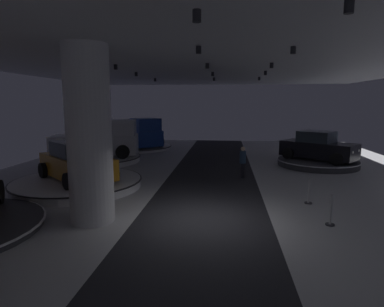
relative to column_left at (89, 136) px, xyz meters
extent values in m
cube|color=#B2B2B7|center=(3.50, 0.52, -2.77)|extent=(24.00, 44.00, 0.05)
cube|color=#232328|center=(3.50, 0.52, -2.75)|extent=(4.40, 44.00, 0.01)
cube|color=silver|center=(3.50, 0.52, 2.80)|extent=(24.00, 44.00, 0.10)
cylinder|color=black|center=(-0.76, 0.63, 2.57)|extent=(0.16, 0.16, 0.22)
cylinder|color=black|center=(-0.70, 4.67, 2.57)|extent=(0.16, 0.16, 0.22)
cylinder|color=black|center=(-0.80, 8.29, 2.57)|extent=(0.16, 0.16, 0.22)
cylinder|color=black|center=(-0.75, 12.86, 2.57)|extent=(0.16, 0.16, 0.22)
cylinder|color=black|center=(3.66, -3.41, 2.57)|extent=(0.16, 0.16, 0.22)
cylinder|color=black|center=(3.36, 0.40, 2.57)|extent=(0.16, 0.16, 0.22)
cylinder|color=black|center=(3.37, 4.65, 2.57)|extent=(0.16, 0.16, 0.22)
cylinder|color=black|center=(3.42, 8.67, 2.57)|extent=(0.16, 0.16, 0.22)
cylinder|color=black|center=(3.34, 12.68, 2.57)|extent=(0.16, 0.16, 0.22)
cylinder|color=black|center=(6.19, -3.72, 2.57)|extent=(0.16, 0.16, 0.22)
cylinder|color=black|center=(6.18, 0.73, 2.57)|extent=(0.16, 0.16, 0.22)
cylinder|color=black|center=(6.09, 4.79, 2.57)|extent=(0.16, 0.16, 0.22)
cylinder|color=black|center=(6.24, 8.34, 2.57)|extent=(0.16, 0.16, 0.22)
cylinder|color=black|center=(6.32, 12.49, 2.57)|extent=(0.16, 0.16, 0.22)
cylinder|color=silver|center=(0.00, 0.00, 0.00)|extent=(1.38, 1.38, 5.50)
cylinder|color=silver|center=(-2.33, 3.82, -2.56)|extent=(5.53, 5.53, 0.38)
cylinder|color=black|center=(-2.33, 3.82, -2.40)|extent=(5.64, 5.64, 0.05)
cube|color=#B77519|center=(-2.33, 3.82, -1.76)|extent=(4.35, 4.12, 0.90)
cube|color=#2D3842|center=(-2.44, 3.92, -1.01)|extent=(2.46, 2.42, 0.70)
cylinder|color=black|center=(-0.60, 3.64, -2.03)|extent=(0.66, 0.61, 0.68)
cylinder|color=black|center=(-1.91, 2.13, -2.03)|extent=(0.66, 0.61, 0.68)
cylinder|color=black|center=(-2.75, 5.51, -2.03)|extent=(0.66, 0.61, 0.68)
cylinder|color=black|center=(-4.06, 4.01, -2.03)|extent=(0.66, 0.61, 0.68)
sphere|color=white|center=(-0.45, 2.84, -1.65)|extent=(0.18, 0.18, 0.18)
sphere|color=white|center=(-1.11, 2.10, -1.65)|extent=(0.18, 0.18, 0.18)
cylinder|color=silver|center=(-3.11, 16.18, -2.62)|extent=(5.56, 5.57, 0.26)
cylinder|color=black|center=(-3.11, 16.18, -2.52)|extent=(5.68, 5.68, 0.05)
cube|color=navy|center=(-3.11, 16.18, -1.74)|extent=(5.03, 5.40, 1.20)
cube|color=navy|center=(-2.01, 14.88, -0.69)|extent=(2.55, 2.52, 1.00)
cube|color=#28333D|center=(-2.34, 15.27, -0.69)|extent=(1.39, 1.19, 0.75)
cylinder|color=black|center=(-1.01, 15.52, -2.07)|extent=(0.76, 0.82, 0.84)
cylinder|color=black|center=(-2.81, 14.00, -2.07)|extent=(0.76, 0.82, 0.84)
cylinder|color=black|center=(-3.41, 18.36, -2.07)|extent=(0.76, 0.82, 0.84)
cylinder|color=black|center=(-5.20, 16.84, -2.07)|extent=(0.76, 0.82, 0.84)
cylinder|color=#333338|center=(9.71, 10.17, -2.56)|extent=(4.63, 4.63, 0.38)
cylinder|color=white|center=(9.71, 10.17, -2.40)|extent=(4.72, 4.72, 0.05)
cube|color=black|center=(9.71, 10.17, -1.76)|extent=(4.41, 4.01, 0.90)
cube|color=#2D3842|center=(9.59, 10.27, -1.02)|extent=(2.46, 2.40, 0.70)
cylinder|color=black|center=(11.45, 10.07, -2.03)|extent=(0.67, 0.59, 0.68)
cylinder|color=black|center=(10.21, 8.50, -2.03)|extent=(0.67, 0.59, 0.68)
cylinder|color=black|center=(9.21, 11.84, -2.03)|extent=(0.67, 0.59, 0.68)
cylinder|color=black|center=(7.97, 10.27, -2.03)|extent=(0.67, 0.59, 0.68)
sphere|color=white|center=(11.63, 9.29, -1.65)|extent=(0.18, 0.18, 0.18)
sphere|color=white|center=(11.02, 8.51, -1.65)|extent=(0.18, 0.18, 0.18)
cylinder|color=silver|center=(-4.12, 10.13, -2.57)|extent=(5.56, 5.57, 0.35)
cylinder|color=black|center=(-4.12, 10.13, -2.43)|extent=(5.68, 5.68, 0.05)
cube|color=silver|center=(-4.12, 10.13, -1.65)|extent=(5.61, 3.08, 1.20)
cube|color=silver|center=(-2.45, 10.46, -0.60)|extent=(2.03, 2.19, 1.00)
cube|color=#28333D|center=(-2.95, 10.36, -0.60)|extent=(0.41, 1.73, 0.75)
cylinder|color=black|center=(-2.52, 11.65, -1.98)|extent=(0.88, 0.44, 0.84)
cylinder|color=black|center=(-2.07, 9.34, -1.98)|extent=(0.88, 0.44, 0.84)
cylinder|color=black|center=(-6.16, 10.93, -1.98)|extent=(0.88, 0.44, 0.84)
cylinder|color=black|center=(-5.71, 8.62, -1.98)|extent=(0.88, 0.44, 0.84)
cylinder|color=black|center=(5.04, 6.47, -2.35)|extent=(0.14, 0.14, 0.80)
cylinder|color=black|center=(5.09, 6.64, -2.35)|extent=(0.14, 0.14, 0.80)
cylinder|color=#233851|center=(5.07, 6.56, -1.69)|extent=(0.32, 0.32, 0.62)
sphere|color=beige|center=(5.07, 6.56, -1.27)|extent=(0.22, 0.22, 0.22)
cylinder|color=#333338|center=(7.35, 2.59, -2.73)|extent=(0.28, 0.28, 0.04)
cylinder|color=#B2B2B7|center=(7.35, 2.59, -2.27)|extent=(0.07, 0.07, 0.96)
sphere|color=#B2B2B7|center=(7.35, 2.59, -1.79)|extent=(0.10, 0.10, 0.10)
cylinder|color=#333338|center=(7.48, 0.41, -2.73)|extent=(0.28, 0.28, 0.04)
cylinder|color=#B2B2B7|center=(7.48, 0.41, -2.27)|extent=(0.07, 0.07, 0.96)
sphere|color=#B2B2B7|center=(7.48, 0.41, -1.79)|extent=(0.10, 0.10, 0.10)
camera|label=1|loc=(4.23, -9.51, 1.02)|focal=30.08mm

